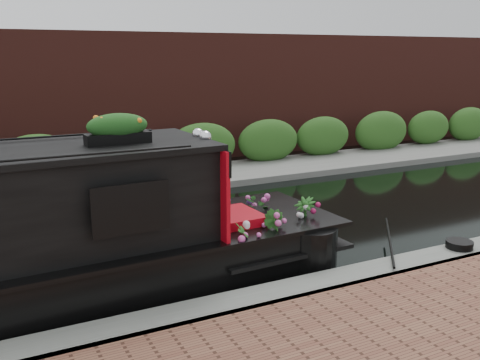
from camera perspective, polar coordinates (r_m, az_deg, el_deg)
name	(u,v)px	position (r m, az deg, el deg)	size (l,w,h in m)	color
ground	(202,234)	(10.33, -4.07, -5.74)	(80.00, 80.00, 0.00)	black
near_bank_coping	(295,304)	(7.62, 5.90, -13.00)	(40.00, 0.60, 0.50)	slate
far_bank_path	(139,186)	(14.14, -10.71, -0.67)	(40.00, 2.40, 0.34)	slate
far_hedge	(130,179)	(14.98, -11.68, 0.08)	(40.00, 1.10, 2.80)	#2A561C
far_brick_wall	(111,165)	(16.98, -13.58, 1.53)	(40.00, 1.00, 8.00)	#4F201A
rope_fender	(323,243)	(9.45, 8.89, -6.64)	(0.33, 0.33, 0.35)	olive
coiled_mooring_rope	(459,244)	(9.56, 22.36, -6.38)	(0.44, 0.44, 0.12)	black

